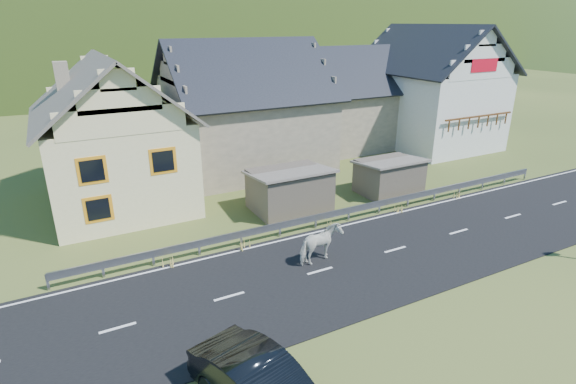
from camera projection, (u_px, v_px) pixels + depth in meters
ground at (395, 250)px, 20.37m from camera, size 160.00×160.00×0.00m
road at (395, 250)px, 20.36m from camera, size 60.00×7.00×0.04m
lane_markings at (395, 249)px, 20.35m from camera, size 60.00×6.60×0.01m
guardrail at (349, 211)px, 23.22m from camera, size 28.10×0.09×0.75m
shed_left at (289, 190)px, 24.49m from camera, size 4.30×3.30×2.40m
shed_right at (389, 177)px, 26.93m from camera, size 3.80×2.90×2.20m
house_cream at (112, 127)px, 24.40m from camera, size 7.80×9.80×8.30m
house_stone_a at (244, 101)px, 30.70m from camera, size 10.80×9.80×8.90m
house_stone_b at (348, 93)px, 36.84m from camera, size 9.80×8.80×8.10m
house_white at (430, 82)px, 36.67m from camera, size 8.80×10.80×9.70m
mountain at (102, 101)px, 178.62m from camera, size 440.00×280.00×260.00m
horse at (321, 244)px, 19.05m from camera, size 1.30×2.10×1.65m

